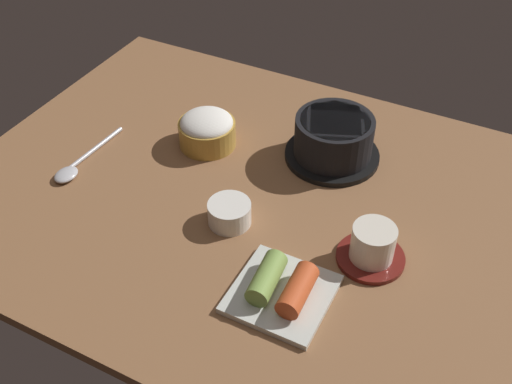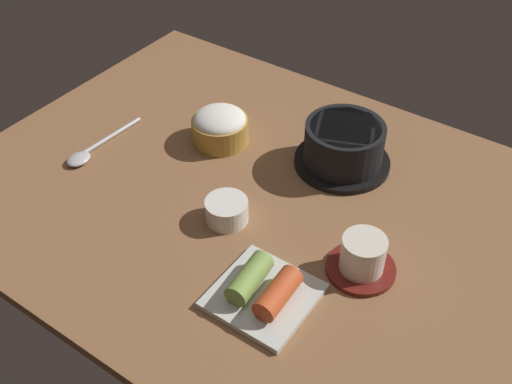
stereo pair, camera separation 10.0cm
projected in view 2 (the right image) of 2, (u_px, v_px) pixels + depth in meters
dining_table at (253, 199)px, 104.84cm from camera, size 100.00×76.00×2.00cm
stone_pot at (344, 146)px, 107.54cm from camera, size 17.15×17.15×8.30cm
rice_bowl at (220, 126)px, 113.34cm from camera, size 10.57×10.57×6.61cm
tea_cup_with_saucer at (362, 257)px, 89.55cm from camera, size 10.45×10.45×6.40cm
banchan_cup_center at (225, 209)px, 98.38cm from camera, size 7.00×7.00×3.84cm
kimchi_plate at (264, 290)px, 86.50cm from camera, size 13.72×13.72×4.47cm
spoon at (89, 152)px, 111.92cm from camera, size 3.60×18.20×1.35cm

